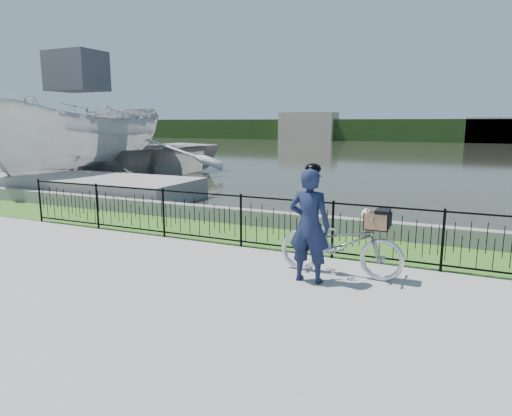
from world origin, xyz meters
The scene contains 13 objects.
ground centered at (0.00, 0.00, 0.00)m, with size 120.00×120.00×0.00m, color gray.
grass_strip centered at (0.00, 2.60, 0.00)m, with size 60.00×2.00×0.01m, color #386720.
water centered at (0.00, 33.00, 0.00)m, with size 120.00×120.00×0.00m, color #26271D.
quay_wall centered at (0.00, 3.60, 0.20)m, with size 60.00×0.30×0.40m, color gray.
fence centered at (0.00, 1.60, 0.58)m, with size 14.00×0.06×1.15m, color black, non-canonical shape.
far_treeline centered at (0.00, 60.00, 1.50)m, with size 120.00×6.00×3.00m, color #223C17.
far_building_left centered at (-18.00, 58.00, 2.00)m, with size 8.00×4.00×4.00m, color #AD9C8B.
far_building_right centered at (6.00, 58.50, 1.60)m, with size 6.00×3.00×3.20m, color #AD9C8B.
dock centered at (-10.00, 5.50, 0.35)m, with size 10.00×3.00×0.70m, color gray.
bicycle_rig centered at (1.40, 0.68, 0.58)m, with size 2.17×0.76×1.24m.
cyclist centered at (0.99, 0.14, 0.98)m, with size 0.70×0.46×1.99m.
boat_near centered at (-11.66, 7.79, 1.97)m, with size 3.66×9.59×5.50m.
boat_far centered at (-12.30, 10.32, 1.15)m, with size 10.97×13.04×2.31m.
Camera 1 is at (3.25, -6.90, 2.65)m, focal length 32.00 mm.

